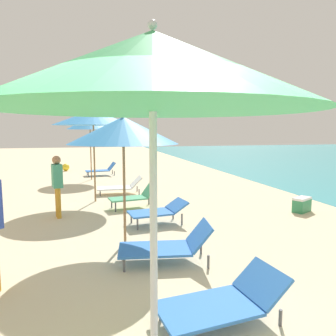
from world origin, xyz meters
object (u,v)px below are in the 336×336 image
umbrella_second (123,130)px  cooler_box (302,205)px  lounger_third_shoreside (121,186)px  beach_ball (66,167)px  lounger_nearest_shoreside (224,301)px  lounger_third_inland (134,196)px  umbrella_third (93,118)px  umbrella_farthest (90,123)px  person_walking_near (57,181)px  umbrella_nearest (153,72)px  lounger_farthest_shoreside (102,169)px  lounger_second_shoreside (158,211)px  lounger_second_inland (168,245)px

umbrella_second → cooler_box: umbrella_second is taller
lounger_third_shoreside → beach_ball: size_ratio=3.94×
lounger_nearest_shoreside → umbrella_second: (-0.82, 2.83, 1.92)m
lounger_third_inland → beach_ball: 9.38m
umbrella_third → umbrella_farthest: 4.49m
person_walking_near → umbrella_nearest: bearing=-93.7°
umbrella_third → umbrella_second: bearing=-82.5°
person_walking_near → cooler_box: 6.43m
lounger_farthest_shoreside → umbrella_third: bearing=79.2°
umbrella_nearest → lounger_nearest_shoreside: (1.04, 1.17, -2.28)m
lounger_second_shoreside → lounger_third_inland: (-0.34, 1.66, 0.02)m
lounger_farthest_shoreside → person_walking_near: (-1.32, -7.33, 0.65)m
lounger_nearest_shoreside → lounger_third_shoreside: bearing=-93.7°
lounger_nearest_shoreside → lounger_third_shoreside: size_ratio=1.00×
umbrella_nearest → lounger_third_inland: size_ratio=2.08×
umbrella_nearest → beach_ball: 16.05m
umbrella_second → umbrella_third: (-0.51, 3.85, 0.38)m
umbrella_second → lounger_farthest_shoreside: (-0.12, 9.53, -1.89)m
lounger_farthest_shoreside → person_walking_near: person_walking_near is taller
lounger_second_inland → beach_ball: lounger_second_inland is taller
umbrella_second → umbrella_farthest: umbrella_farthest is taller
lounger_nearest_shoreside → lounger_second_shoreside: bearing=-98.2°
lounger_second_shoreside → beach_ball: size_ratio=3.62×
umbrella_third → person_walking_near: umbrella_third is taller
umbrella_third → lounger_third_shoreside: 2.65m
umbrella_farthest → lounger_farthest_shoreside: (0.49, 1.19, -2.19)m
lounger_nearest_shoreside → lounger_farthest_shoreside: lounger_farthest_shoreside is taller
lounger_second_inland → cooler_box: lounger_second_inland is taller
umbrella_second → lounger_third_shoreside: umbrella_second is taller
lounger_second_inland → person_walking_near: 3.91m
lounger_third_inland → cooler_box: (4.32, -1.51, -0.13)m
umbrella_nearest → umbrella_farthest: (-0.39, 12.34, -0.06)m
umbrella_second → umbrella_farthest: (-0.61, 8.34, 0.30)m
umbrella_second → lounger_third_shoreside: 5.21m
umbrella_farthest → lounger_farthest_shoreside: 2.54m
umbrella_second → lounger_third_inland: 3.35m
umbrella_third → lounger_third_inland: bearing=-46.6°
lounger_second_inland → umbrella_farthest: (-1.20, 9.42, 2.19)m
lounger_second_shoreside → lounger_farthest_shoreside: lounger_farthest_shoreside is taller
person_walking_near → beach_ball: (-0.51, 9.58, -0.74)m
umbrella_nearest → lounger_third_inland: 7.13m
umbrella_farthest → beach_ball: 4.34m
lounger_nearest_shoreside → umbrella_farthest: (-1.43, 11.17, 2.22)m
lounger_third_inland → umbrella_farthest: size_ratio=0.49×
umbrella_third → lounger_third_inland: size_ratio=2.09×
umbrella_third → beach_ball: umbrella_third is taller
lounger_second_inland → cooler_box: 4.86m
lounger_farthest_shoreside → lounger_third_inland: bearing=88.7°
umbrella_farthest → lounger_farthest_shoreside: bearing=67.7°
lounger_farthest_shoreside → cooler_box: bearing=114.1°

